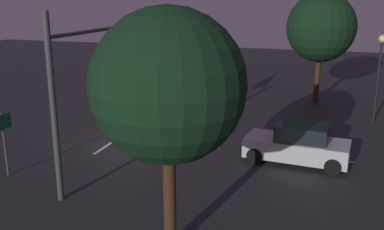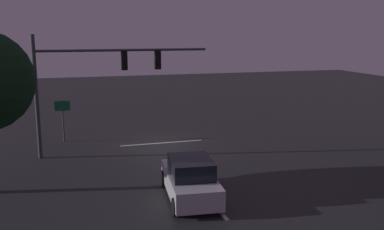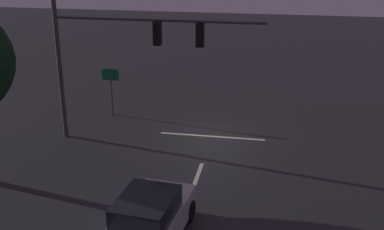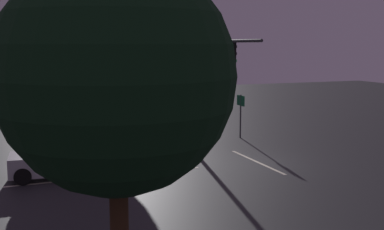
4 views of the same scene
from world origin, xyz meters
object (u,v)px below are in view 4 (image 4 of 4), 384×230
at_px(route_sign, 241,107).
at_px(car_approaching, 62,158).
at_px(traffic_signal_assembly, 203,64).
at_px(tree_left_near, 116,77).
at_px(tree_right_far, 95,59).

bearing_deg(route_sign, car_approaching, 114.47).
relative_size(traffic_signal_assembly, tree_left_near, 1.30).
relative_size(car_approaching, tree_left_near, 0.63).
bearing_deg(tree_right_far, route_sign, -109.87).
height_order(car_approaching, tree_left_near, tree_left_near).
bearing_deg(car_approaching, route_sign, -65.53).
relative_size(route_sign, tree_left_near, 0.36).
bearing_deg(car_approaching, tree_left_near, 178.54).
bearing_deg(tree_left_near, tree_right_far, -9.33).
bearing_deg(traffic_signal_assembly, tree_left_near, 151.71).
bearing_deg(tree_left_near, route_sign, -33.90).
height_order(traffic_signal_assembly, tree_left_near, tree_left_near).
distance_m(tree_left_near, tree_right_far, 19.71).
height_order(car_approaching, tree_right_far, tree_right_far).
xyz_separation_m(route_sign, tree_left_near, (-16.58, 11.14, 3.05)).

